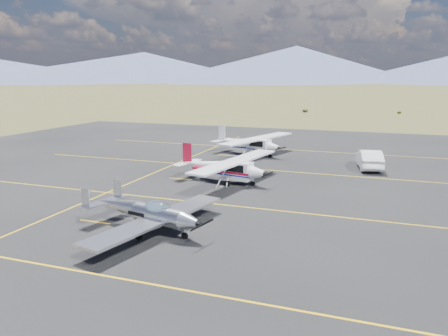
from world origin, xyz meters
The scene contains 6 objects.
ground centered at (0.00, 0.00, 0.00)m, with size 1600.00×1600.00×0.00m, color #383D1C.
apron centered at (0.00, 7.00, 0.00)m, with size 72.00×72.00×0.02m, color black.
aircraft_low_wing centered at (0.48, -3.71, 1.00)m, with size 7.01×9.62×2.08m.
aircraft_cessna centered at (0.52, 7.71, 1.22)m, with size 6.76×10.88×2.75m.
aircraft_plain centered at (-1.03, 19.54, 1.26)m, with size 7.65×11.07×2.83m.
sedan centered at (10.86, 16.61, 0.85)m, with size 1.78×5.10×1.68m, color white.
Camera 1 is at (11.62, -22.83, 8.00)m, focal length 35.00 mm.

